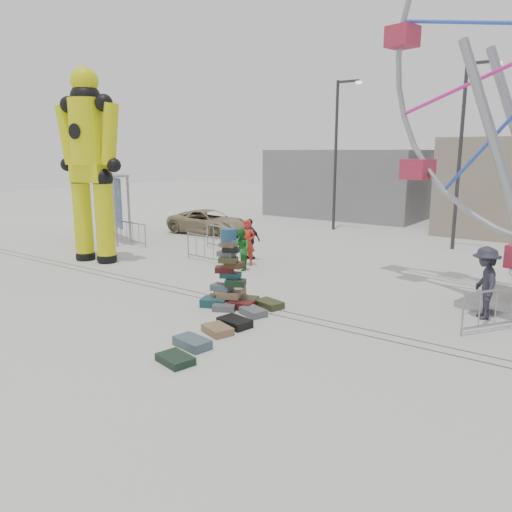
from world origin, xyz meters
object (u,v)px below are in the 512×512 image
Objects in this scene: banner_scaffold at (107,190)px; steamer_trunk at (230,293)px; pedestrian_red at (247,243)px; pedestrian_grey at (485,283)px; barricade_dummy_c at (205,248)px; barricade_dummy_a at (133,233)px; pedestrian_black at (250,239)px; barricade_wheel_front at (496,310)px; lamp_post_right at (463,147)px; barricade_dummy_b at (221,238)px; suitcase_tower at (229,284)px; parked_suv at (209,222)px; crash_test_dummy at (90,159)px; lamp_post_left at (337,148)px; pedestrian_green at (241,250)px.

steamer_trunk is (11.47, -4.61, -2.24)m from banner_scaffold.
pedestrian_grey is (8.76, -1.38, 0.08)m from pedestrian_red.
barricade_dummy_a is at bearing 178.06° from barricade_dummy_c.
barricade_wheel_front is at bearing 161.22° from pedestrian_black.
barricade_dummy_b is at bearing -143.08° from lamp_post_right.
suitcase_tower reaches higher than parked_suv.
crash_test_dummy is (-8.03, 1.46, 3.40)m from suitcase_tower.
barricade_dummy_c is 0.44× the size of parked_suv.
suitcase_tower is at bearing -103.23° from lamp_post_right.
barricade_dummy_a is (-9.56, 4.66, -0.07)m from suitcase_tower.
barricade_wheel_front is at bearing -2.05° from barricade_dummy_a.
lamp_post_left is at bearing 164.05° from lamp_post_right.
barricade_dummy_a reaches higher than steamer_trunk.
barricade_dummy_b is 2.37m from pedestrian_black.
barricade_dummy_c is at bearing 50.51° from pedestrian_black.
lamp_post_left reaches higher than barricade_wheel_front.
pedestrian_grey reaches higher than pedestrian_red.
barricade_dummy_a is 0.44× the size of parked_suv.
crash_test_dummy is 4.61× the size of pedestrian_black.
barricade_dummy_c is (-0.34, -10.56, -3.93)m from lamp_post_left.
crash_test_dummy is at bearing -134.90° from lamp_post_right.
pedestrian_green is at bearing -27.13° from barricade_dummy_b.
lamp_post_left is 15.66m from pedestrian_grey.
lamp_post_right is 11.21m from barricade_dummy_b.
banner_scaffold is 9.26m from pedestrian_red.
pedestrian_red is 7.76m from parked_suv.
barricade_dummy_b is (2.57, 4.69, -3.47)m from crash_test_dummy.
banner_scaffold is (-7.73, -9.40, -2.04)m from lamp_post_left.
suitcase_tower reaches higher than pedestrian_green.
barricade_dummy_b is 1.00× the size of barricade_dummy_c.
barricade_dummy_a is at bearing -119.26° from lamp_post_left.
crash_test_dummy is 4.96m from barricade_dummy_a.
barricade_wheel_front is (12.00, -3.98, 0.00)m from barricade_dummy_b.
lamp_post_right is 5.15× the size of pedestrian_green.
lamp_post_left is 1.05× the size of crash_test_dummy.
lamp_post_right is 11.94m from barricade_dummy_c.
barricade_dummy_c is 1.88m from pedestrian_black.
lamp_post_right is 1.05× the size of crash_test_dummy.
parked_suv is (-14.89, 6.14, -0.32)m from pedestrian_grey.
barricade_dummy_c reaches higher than steamer_trunk.
crash_test_dummy is 4.33× the size of pedestrian_red.
steamer_trunk is 12.20m from parked_suv.
pedestrian_red is at bearing 147.80° from pedestrian_green.
pedestrian_black is (-6.18, -7.11, -3.65)m from lamp_post_right.
lamp_post_left is 5.15× the size of pedestrian_green.
pedestrian_red is (6.87, -0.22, 0.33)m from barricade_dummy_a.
crash_test_dummy is at bearing -57.72° from barricade_dummy_a.
pedestrian_green is 1.93m from pedestrian_black.
crash_test_dummy reaches higher than pedestrian_red.
parked_suv is at bearing 126.97° from pedestrian_red.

